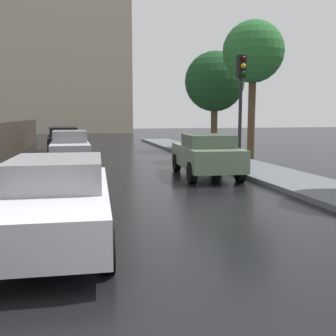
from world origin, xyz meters
The scene contains 8 objects.
car_silver_near_kerb centered at (-1.54, 15.71, 0.71)m, with size 1.75×4.54×1.37m.
car_green_mid_road centered at (2.94, 10.32, 0.75)m, with size 1.99×4.15×1.42m.
car_black_far_ahead centered at (-1.95, 20.74, 0.73)m, with size 1.96×4.36×1.39m.
car_white_behind_camera centered at (-1.64, 4.29, 0.70)m, with size 1.91×4.64×1.36m.
traffic_light centered at (4.34, 10.78, 2.90)m, with size 0.26×0.39×3.95m.
street_tree_mid centered at (6.60, 14.75, 4.83)m, with size 2.76×2.76×6.27m.
street_tree_far centered at (6.63, 19.83, 3.96)m, with size 3.44×3.44×5.70m.
distant_tower centered at (-2.50, 48.80, 11.41)m, with size 15.62×12.71×22.81m.
Camera 1 is at (-1.34, -2.31, 2.04)m, focal length 42.61 mm.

